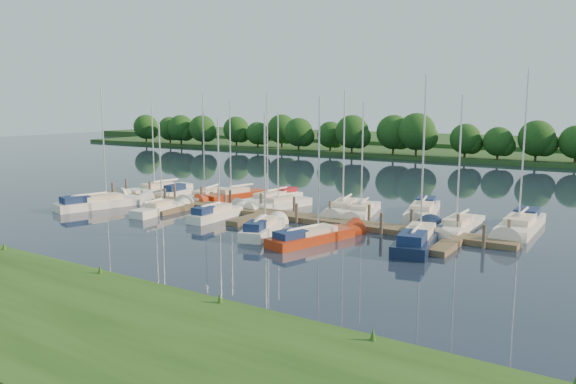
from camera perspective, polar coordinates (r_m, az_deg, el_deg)
The scene contains 23 objects.
ground at distance 41.28m, azimuth -8.35°, elevation -4.25°, with size 260.00×260.00×0.00m, color #1A2334.
dock at distance 46.84m, azimuth -2.46°, elevation -2.33°, with size 40.00×6.00×0.40m.
mooring_pilings at distance 47.67m, azimuth -1.69°, elevation -1.63°, with size 38.24×2.84×2.00m.
far_shore at distance 108.83m, azimuth 18.66°, elevation 3.72°, with size 180.00×30.00×0.60m, color #1D3C17.
distant_hill at distance 133.11m, azimuth 21.36°, elevation 4.63°, with size 220.00×40.00×1.40m, color #305525.
treeline at distance 95.33m, azimuth 17.35°, elevation 5.35°, with size 145.50×9.68×8.25m.
sailboat_n_0 at distance 60.90m, azimuth -13.20°, elevation 0.14°, with size 3.21×8.54×10.73m.
motorboat at distance 58.55m, azimuth -11.50°, elevation -0.10°, with size 1.56×4.72×1.47m.
sailboat_n_2 at distance 56.05m, azimuth -8.34°, elevation -0.47°, with size 3.70×8.66×10.80m.
sailboat_n_3 at distance 55.38m, azimuth -5.58°, elevation -0.52°, with size 3.48×7.92×10.18m.
sailboat_n_4 at distance 53.15m, azimuth -1.79°, elevation -0.83°, with size 2.53×8.51×10.78m.
sailboat_n_5 at distance 50.74m, azimuth -0.79°, elevation -1.35°, with size 3.08×7.01×9.00m.
sailboat_n_6 at distance 48.84m, azimuth 5.67°, elevation -1.81°, with size 3.63×8.67×10.88m.
sailboat_n_7 at distance 47.88m, azimuth 7.49°, elevation -2.06°, with size 3.23×7.80×9.81m.
sailboat_n_8 at distance 48.52m, azimuth 13.44°, elevation -2.02°, with size 3.72×9.13×11.44m.
sailboat_n_9 at distance 43.33m, azimuth 16.82°, elevation -3.54°, with size 2.08×8.13×10.40m.
sailboat_n_10 at distance 45.08m, azimuth 22.47°, elevation -3.29°, with size 2.34×9.65×12.25m.
sailboat_s_0 at distance 53.92m, azimuth -18.38°, elevation -1.14°, with size 4.14×8.97×11.36m.
sailboat_s_1 at distance 49.65m, azimuth -12.87°, elevation -1.81°, with size 2.03×6.46×8.40m.
sailboat_s_2 at distance 46.48m, azimuth -7.27°, elevation -2.31°, with size 1.72×6.55×8.63m.
sailboat_s_3 at distance 40.86m, azimuth -2.51°, elevation -3.81°, with size 3.33×7.02×9.15m.
sailboat_s_4 at distance 38.65m, azimuth 2.69°, elevation -4.60°, with size 3.68×8.12×10.19m.
sailboat_s_5 at distance 38.60m, azimuth 13.16°, elevation -4.80°, with size 3.45×9.22×11.70m.
Camera 1 is at (26.61, -30.13, 9.37)m, focal length 35.00 mm.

